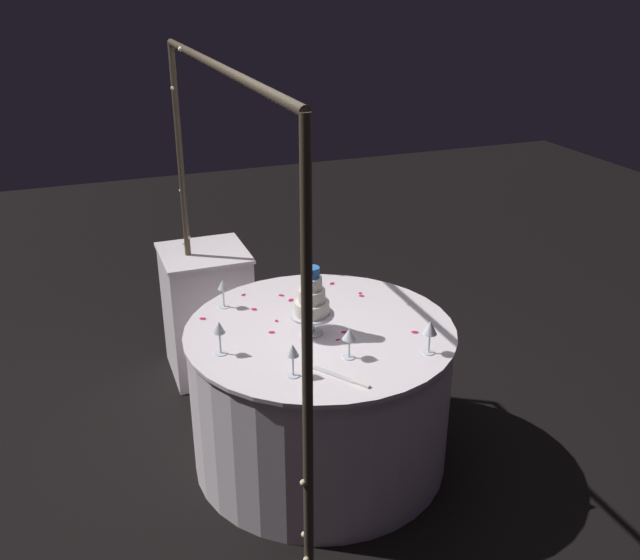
% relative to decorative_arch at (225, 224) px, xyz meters
% --- Properties ---
extents(ground_plane, '(12.00, 12.00, 0.00)m').
position_rel_decorative_arch_xyz_m(ground_plane, '(-0.00, -0.45, -1.39)').
color(ground_plane, black).
extents(decorative_arch, '(2.22, 0.05, 2.09)m').
position_rel_decorative_arch_xyz_m(decorative_arch, '(0.00, 0.00, 0.00)').
color(decorative_arch, '#473D2D').
rests_on(decorative_arch, ground).
extents(main_table, '(1.36, 1.36, 0.78)m').
position_rel_decorative_arch_xyz_m(main_table, '(-0.00, -0.45, -1.00)').
color(main_table, white).
rests_on(main_table, ground).
extents(side_table, '(0.53, 0.53, 0.84)m').
position_rel_decorative_arch_xyz_m(side_table, '(1.11, -0.10, -0.97)').
color(side_table, white).
rests_on(side_table, ground).
extents(tiered_cake, '(0.22, 0.22, 0.35)m').
position_rel_decorative_arch_xyz_m(tiered_cake, '(-0.04, -0.40, -0.43)').
color(tiered_cake, silver).
rests_on(tiered_cake, main_table).
extents(wine_glass_0, '(0.06, 0.06, 0.16)m').
position_rel_decorative_arch_xyz_m(wine_glass_0, '(0.41, -0.06, -0.49)').
color(wine_glass_0, silver).
rests_on(wine_glass_0, main_table).
extents(wine_glass_1, '(0.06, 0.06, 0.16)m').
position_rel_decorative_arch_xyz_m(wine_glass_1, '(-0.38, -0.18, -0.49)').
color(wine_glass_1, silver).
rests_on(wine_glass_1, main_table).
extents(wine_glass_2, '(0.07, 0.07, 0.15)m').
position_rel_decorative_arch_xyz_m(wine_glass_2, '(-0.32, -0.48, -0.49)').
color(wine_glass_2, silver).
rests_on(wine_glass_2, main_table).
extents(wine_glass_3, '(0.07, 0.07, 0.17)m').
position_rel_decorative_arch_xyz_m(wine_glass_3, '(-0.41, -0.84, -0.48)').
color(wine_glass_3, silver).
rests_on(wine_glass_3, main_table).
extents(wine_glass_4, '(0.06, 0.06, 0.17)m').
position_rel_decorative_arch_xyz_m(wine_glass_4, '(-0.07, 0.07, -0.48)').
color(wine_glass_4, silver).
rests_on(wine_glass_4, main_table).
extents(cake_knife, '(0.26, 0.18, 0.01)m').
position_rel_decorative_arch_xyz_m(cake_knife, '(-0.48, -0.38, -0.60)').
color(cake_knife, silver).
rests_on(cake_knife, main_table).
extents(rose_petal_0, '(0.04, 0.04, 0.00)m').
position_rel_decorative_arch_xyz_m(rose_petal_0, '(-0.09, -0.55, -0.60)').
color(rose_petal_0, '#C61951').
rests_on(rose_petal_0, main_table).
extents(rose_petal_1, '(0.03, 0.04, 0.00)m').
position_rel_decorative_arch_xyz_m(rose_petal_1, '(0.27, -0.80, -0.60)').
color(rose_petal_1, '#C61951').
rests_on(rose_petal_1, main_table).
extents(rose_petal_2, '(0.04, 0.04, 0.00)m').
position_rel_decorative_arch_xyz_m(rose_petal_2, '(0.43, -0.39, -0.60)').
color(rose_petal_2, '#C61951').
rests_on(rose_petal_2, main_table).
extents(rose_petal_3, '(0.04, 0.04, 0.00)m').
position_rel_decorative_arch_xyz_m(rose_petal_3, '(0.43, -0.53, -0.60)').
color(rose_petal_3, '#C61951').
rests_on(rose_petal_3, main_table).
extents(rose_petal_4, '(0.03, 0.03, 0.00)m').
position_rel_decorative_arch_xyz_m(rose_petal_4, '(0.30, -0.81, -0.60)').
color(rose_petal_4, '#C61951').
rests_on(rose_petal_4, main_table).
extents(rose_petal_5, '(0.02, 0.03, 0.00)m').
position_rel_decorative_arch_xyz_m(rose_petal_5, '(-0.15, -0.49, -0.60)').
color(rose_petal_5, '#C61951').
rests_on(rose_petal_5, main_table).
extents(rose_petal_6, '(0.04, 0.04, 0.00)m').
position_rel_decorative_arch_xyz_m(rose_petal_6, '(0.04, -0.21, -0.60)').
color(rose_petal_6, '#C61951').
rests_on(rose_petal_6, main_table).
extents(rose_petal_7, '(0.04, 0.04, 0.00)m').
position_rel_decorative_arch_xyz_m(rose_petal_7, '(0.31, 0.08, -0.60)').
color(rose_petal_7, '#C61951').
rests_on(rose_petal_7, main_table).
extents(rose_petal_8, '(0.04, 0.04, 0.00)m').
position_rel_decorative_arch_xyz_m(rose_petal_8, '(0.32, -0.20, -0.60)').
color(rose_petal_8, '#C61951').
rests_on(rose_petal_8, main_table).
extents(rose_petal_9, '(0.04, 0.04, 0.00)m').
position_rel_decorative_arch_xyz_m(rose_petal_9, '(0.48, -0.71, -0.60)').
color(rose_petal_9, '#C61951').
rests_on(rose_petal_9, main_table).
extents(rose_petal_10, '(0.03, 0.02, 0.00)m').
position_rel_decorative_arch_xyz_m(rose_petal_10, '(0.15, -0.27, -0.60)').
color(rose_petal_10, '#C61951').
rests_on(rose_petal_10, main_table).
extents(rose_petal_11, '(0.03, 0.04, 0.00)m').
position_rel_decorative_arch_xyz_m(rose_petal_11, '(0.56, -0.60, -0.60)').
color(rose_petal_11, '#C61951').
rests_on(rose_petal_11, main_table).
extents(rose_petal_12, '(0.04, 0.05, 0.00)m').
position_rel_decorative_arch_xyz_m(rose_petal_12, '(-0.21, -0.88, -0.60)').
color(rose_petal_12, '#C61951').
rests_on(rose_petal_12, main_table).
extents(rose_petal_13, '(0.03, 0.03, 0.00)m').
position_rel_decorative_arch_xyz_m(rose_petal_13, '(0.28, -0.58, -0.60)').
color(rose_petal_13, '#C61951').
rests_on(rose_petal_13, main_table).
extents(rose_petal_14, '(0.04, 0.04, 0.00)m').
position_rel_decorative_arch_xyz_m(rose_petal_14, '(0.51, -0.19, -0.60)').
color(rose_petal_14, '#C61951').
rests_on(rose_petal_14, main_table).
extents(rose_petal_15, '(0.05, 0.04, 0.00)m').
position_rel_decorative_arch_xyz_m(rose_petal_15, '(0.36, -0.42, -0.60)').
color(rose_petal_15, '#C61951').
rests_on(rose_petal_15, main_table).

